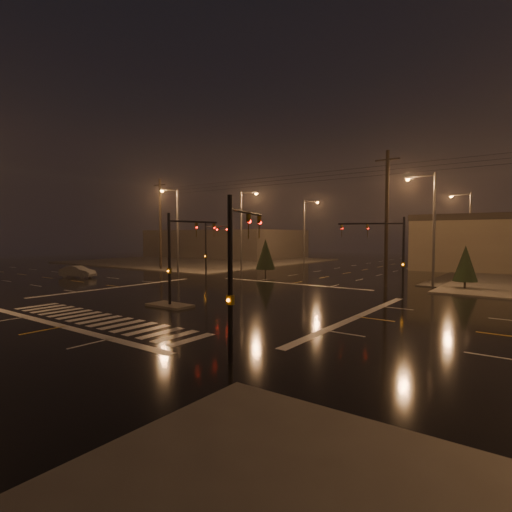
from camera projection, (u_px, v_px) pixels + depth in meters
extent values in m
plane|color=black|center=(212.00, 298.00, 28.89)|extent=(140.00, 140.00, 0.00)
cube|color=#494742|center=(201.00, 261.00, 70.76)|extent=(36.00, 36.00, 0.12)
cube|color=#494742|center=(170.00, 305.00, 25.67)|extent=(3.00, 1.60, 0.15)
cube|color=beige|center=(100.00, 320.00, 21.64)|extent=(15.00, 2.60, 0.01)
cube|color=beige|center=(63.00, 326.00, 20.03)|extent=(16.00, 0.50, 0.01)
cube|color=beige|center=(291.00, 284.00, 37.76)|extent=(16.00, 0.50, 0.01)
cube|color=#3F3A37|center=(224.00, 244.00, 83.23)|extent=(30.00, 18.00, 5.60)
cylinder|color=black|center=(169.00, 260.00, 25.51)|extent=(0.18, 0.18, 6.00)
cylinder|color=black|center=(194.00, 222.00, 27.20)|extent=(0.12, 4.50, 0.12)
imported|color=#594707|center=(214.00, 223.00, 28.83)|extent=(0.16, 0.20, 1.00)
cube|color=#594707|center=(169.00, 271.00, 25.55)|extent=(0.25, 0.18, 0.35)
cylinder|color=black|center=(403.00, 256.00, 31.01)|extent=(0.18, 0.18, 6.00)
cylinder|color=black|center=(371.00, 224.00, 31.58)|extent=(4.74, 1.82, 0.12)
imported|color=#594707|center=(342.00, 224.00, 32.21)|extent=(0.24, 0.22, 1.00)
cube|color=#594707|center=(403.00, 265.00, 31.05)|extent=(0.25, 0.18, 0.35)
cylinder|color=black|center=(206.00, 250.00, 43.39)|extent=(0.18, 0.18, 6.00)
cylinder|color=black|center=(217.00, 226.00, 41.19)|extent=(4.74, 1.82, 0.12)
imported|color=#594707|center=(227.00, 226.00, 39.32)|extent=(0.24, 0.22, 1.00)
cube|color=#594707|center=(206.00, 256.00, 43.43)|extent=(0.25, 0.18, 0.35)
cylinder|color=black|center=(230.00, 280.00, 14.08)|extent=(0.18, 0.18, 6.00)
cylinder|color=black|center=(247.00, 212.00, 15.87)|extent=(1.48, 3.80, 0.12)
imported|color=#594707|center=(259.00, 216.00, 17.60)|extent=(0.22, 0.24, 1.00)
cube|color=#594707|center=(230.00, 300.00, 14.12)|extent=(0.25, 0.18, 0.35)
cylinder|color=#38383A|center=(241.00, 232.00, 49.92)|extent=(0.24, 0.24, 10.00)
cylinder|color=#38383A|center=(249.00, 193.00, 48.96)|extent=(2.40, 0.14, 0.14)
cube|color=#38383A|center=(256.00, 193.00, 48.32)|extent=(0.70, 0.30, 0.18)
sphere|color=orange|center=(256.00, 194.00, 48.32)|extent=(0.32, 0.32, 0.32)
cylinder|color=#38383A|center=(304.00, 233.00, 62.82)|extent=(0.24, 0.24, 10.00)
cylinder|color=#38383A|center=(311.00, 202.00, 61.86)|extent=(2.40, 0.14, 0.14)
cube|color=#38383A|center=(317.00, 202.00, 61.22)|extent=(0.70, 0.30, 0.18)
sphere|color=orange|center=(317.00, 202.00, 61.22)|extent=(0.32, 0.32, 0.32)
cylinder|color=#38383A|center=(434.00, 230.00, 34.75)|extent=(0.24, 0.24, 10.00)
cylinder|color=#38383A|center=(421.00, 176.00, 35.21)|extent=(2.40, 0.14, 0.14)
cube|color=#38383A|center=(408.00, 178.00, 35.86)|extent=(0.70, 0.30, 0.18)
sphere|color=orange|center=(408.00, 179.00, 35.87)|extent=(0.32, 0.32, 0.32)
cylinder|color=#38383A|center=(470.00, 232.00, 50.88)|extent=(0.24, 0.24, 10.00)
cylinder|color=#38383A|center=(461.00, 195.00, 51.33)|extent=(2.40, 0.14, 0.14)
cube|color=#38383A|center=(451.00, 196.00, 51.98)|extent=(0.70, 0.30, 0.18)
sphere|color=orange|center=(451.00, 197.00, 51.99)|extent=(0.32, 0.32, 0.32)
cylinder|color=#38383A|center=(178.00, 232.00, 47.33)|extent=(0.24, 0.24, 10.00)
cylinder|color=#38383A|center=(169.00, 190.00, 46.11)|extent=(0.14, 2.40, 0.14)
cube|color=#38383A|center=(162.00, 190.00, 45.23)|extent=(0.30, 0.70, 0.18)
sphere|color=orange|center=(162.00, 191.00, 45.24)|extent=(0.32, 0.32, 0.32)
cylinder|color=black|center=(160.00, 224.00, 52.83)|extent=(0.32, 0.32, 12.00)
cube|color=black|center=(160.00, 185.00, 52.56)|extent=(2.20, 0.12, 0.12)
cylinder|color=black|center=(387.00, 219.00, 35.15)|extent=(0.32, 0.32, 12.00)
cube|color=black|center=(388.00, 160.00, 34.88)|extent=(2.20, 0.12, 0.12)
cylinder|color=black|center=(465.00, 285.00, 33.68)|extent=(0.18, 0.18, 0.70)
cone|color=black|center=(465.00, 263.00, 33.58)|extent=(1.95, 1.95, 3.05)
cylinder|color=black|center=(266.00, 272.00, 45.52)|extent=(0.18, 0.18, 0.70)
cone|color=black|center=(266.00, 254.00, 45.41)|extent=(2.22, 2.22, 3.47)
imported|color=slate|center=(78.00, 272.00, 43.15)|extent=(4.13, 2.60, 1.28)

